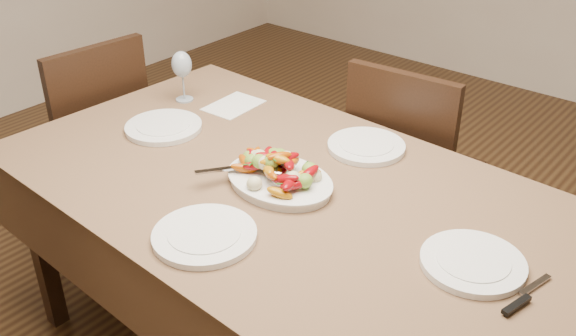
# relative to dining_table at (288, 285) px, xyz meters

# --- Properties ---
(dining_table) EXTENTS (1.88, 1.12, 0.76)m
(dining_table) POSITION_rel_dining_table_xyz_m (0.00, 0.00, 0.00)
(dining_table) COLOR brown
(dining_table) RESTS_ON ground
(chair_far) EXTENTS (0.45, 0.45, 0.95)m
(chair_far) POSITION_rel_dining_table_xyz_m (0.02, 0.76, 0.10)
(chair_far) COLOR black
(chair_far) RESTS_ON ground
(chair_left) EXTENTS (0.45, 0.45, 0.95)m
(chair_left) POSITION_rel_dining_table_xyz_m (-1.19, 0.07, 0.10)
(chair_left) COLOR black
(chair_left) RESTS_ON ground
(serving_platter) EXTENTS (0.34, 0.26, 0.02)m
(serving_platter) POSITION_rel_dining_table_xyz_m (-0.02, -0.01, 0.39)
(serving_platter) COLOR white
(serving_platter) RESTS_ON dining_table
(roasted_vegetables) EXTENTS (0.28, 0.20, 0.09)m
(roasted_vegetables) POSITION_rel_dining_table_xyz_m (-0.02, -0.01, 0.45)
(roasted_vegetables) COLOR maroon
(roasted_vegetables) RESTS_ON serving_platter
(serving_spoon) EXTENTS (0.28, 0.17, 0.03)m
(serving_spoon) POSITION_rel_dining_table_xyz_m (-0.09, -0.05, 0.43)
(serving_spoon) COLOR #9EA0A8
(serving_spoon) RESTS_ON serving_platter
(plate_left) EXTENTS (0.26, 0.26, 0.02)m
(plate_left) POSITION_rel_dining_table_xyz_m (-0.57, 0.01, 0.39)
(plate_left) COLOR white
(plate_left) RESTS_ON dining_table
(plate_right) EXTENTS (0.26, 0.26, 0.02)m
(plate_right) POSITION_rel_dining_table_xyz_m (0.59, 0.00, 0.39)
(plate_right) COLOR white
(plate_right) RESTS_ON dining_table
(plate_far) EXTENTS (0.25, 0.25, 0.02)m
(plate_far) POSITION_rel_dining_table_xyz_m (0.05, 0.34, 0.39)
(plate_far) COLOR white
(plate_far) RESTS_ON dining_table
(plate_near) EXTENTS (0.27, 0.27, 0.02)m
(plate_near) POSITION_rel_dining_table_xyz_m (-0.00, -0.34, 0.39)
(plate_near) COLOR white
(plate_near) RESTS_ON dining_table
(wine_glass) EXTENTS (0.08, 0.08, 0.20)m
(wine_glass) POSITION_rel_dining_table_xyz_m (-0.70, 0.23, 0.48)
(wine_glass) COLOR #8C99A5
(wine_glass) RESTS_ON dining_table
(menu_card) EXTENTS (0.16, 0.22, 0.00)m
(menu_card) POSITION_rel_dining_table_xyz_m (-0.52, 0.31, 0.38)
(menu_card) COLOR silver
(menu_card) RESTS_ON dining_table
(table_knife) EXTENTS (0.06, 0.20, 0.01)m
(table_knife) POSITION_rel_dining_table_xyz_m (0.73, -0.03, 0.38)
(table_knife) COLOR #9EA0A8
(table_knife) RESTS_ON dining_table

